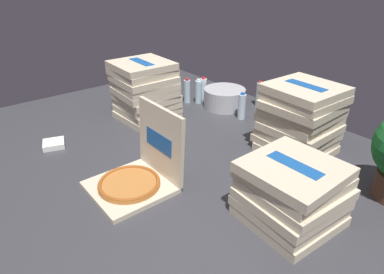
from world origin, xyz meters
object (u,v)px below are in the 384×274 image
(water_bottle_2, at_px, (187,91))
(napkin_pile, at_px, (54,144))
(water_bottle_0, at_px, (259,94))
(water_bottle_4, at_px, (198,92))
(water_bottle_1, at_px, (242,106))
(open_pizza_box, at_px, (139,172))
(pizza_stack_left_far, at_px, (145,91))
(water_bottle_3, at_px, (203,89))
(pizza_stack_right_near, at_px, (291,193))
(ice_bucket, at_px, (224,98))
(pizza_stack_right_mid, at_px, (300,119))

(water_bottle_2, height_order, napkin_pile, water_bottle_2)
(water_bottle_0, relative_size, napkin_pile, 1.59)
(water_bottle_4, distance_m, napkin_pile, 1.24)
(water_bottle_0, height_order, water_bottle_1, same)
(open_pizza_box, bearing_deg, pizza_stack_left_far, 145.76)
(water_bottle_3, bearing_deg, pizza_stack_right_near, -25.70)
(water_bottle_2, distance_m, water_bottle_3, 0.15)
(pizza_stack_left_far, relative_size, water_bottle_2, 2.09)
(pizza_stack_right_near, distance_m, water_bottle_4, 1.53)
(open_pizza_box, height_order, pizza_stack_right_near, open_pizza_box)
(pizza_stack_left_far, xyz_separation_m, water_bottle_4, (0.01, 0.51, -0.12))
(water_bottle_1, bearing_deg, water_bottle_2, -168.05)
(water_bottle_2, bearing_deg, pizza_stack_right_near, -20.33)
(pizza_stack_right_near, distance_m, water_bottle_3, 1.57)
(pizza_stack_right_near, xyz_separation_m, water_bottle_0, (-1.03, 0.97, -0.05))
(open_pizza_box, relative_size, ice_bucket, 1.25)
(pizza_stack_left_far, bearing_deg, water_bottle_2, 97.54)
(pizza_stack_left_far, xyz_separation_m, water_bottle_1, (0.48, 0.56, -0.12))
(open_pizza_box, height_order, water_bottle_3, open_pizza_box)
(water_bottle_0, bearing_deg, pizza_stack_right_near, -43.21)
(pizza_stack_left_far, bearing_deg, water_bottle_3, 90.27)
(ice_bucket, bearing_deg, napkin_pile, -98.66)
(water_bottle_0, bearing_deg, open_pizza_box, -75.12)
(water_bottle_2, distance_m, water_bottle_4, 0.10)
(pizza_stack_right_mid, height_order, pizza_stack_left_far, same)
(water_bottle_4, height_order, napkin_pile, water_bottle_4)
(pizza_stack_left_far, bearing_deg, pizza_stack_right_mid, 24.40)
(pizza_stack_right_near, relative_size, ice_bucket, 1.27)
(water_bottle_2, bearing_deg, water_bottle_3, 67.33)
(pizza_stack_right_mid, bearing_deg, water_bottle_3, 173.95)
(water_bottle_1, bearing_deg, water_bottle_3, 177.36)
(pizza_stack_right_mid, height_order, water_bottle_1, pizza_stack_right_mid)
(open_pizza_box, height_order, water_bottle_4, open_pizza_box)
(open_pizza_box, distance_m, water_bottle_1, 1.10)
(pizza_stack_left_far, bearing_deg, ice_bucket, 70.50)
(pizza_stack_right_mid, relative_size, pizza_stack_left_far, 1.00)
(open_pizza_box, bearing_deg, pizza_stack_right_mid, 73.17)
(water_bottle_3, xyz_separation_m, water_bottle_4, (0.02, -0.07, 0.00))
(open_pizza_box, height_order, pizza_stack_left_far, pizza_stack_left_far)
(water_bottle_0, xyz_separation_m, water_bottle_2, (-0.44, -0.42, 0.00))
(water_bottle_0, bearing_deg, ice_bucket, -122.46)
(ice_bucket, height_order, water_bottle_1, water_bottle_1)
(water_bottle_1, height_order, water_bottle_3, same)
(water_bottle_0, height_order, napkin_pile, water_bottle_0)
(water_bottle_4, bearing_deg, pizza_stack_left_far, -91.40)
(water_bottle_0, bearing_deg, pizza_stack_left_far, -113.49)
(water_bottle_1, height_order, water_bottle_2, same)
(open_pizza_box, distance_m, water_bottle_3, 1.32)
(water_bottle_2, bearing_deg, napkin_pile, -86.35)
(pizza_stack_right_mid, distance_m, water_bottle_1, 0.59)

